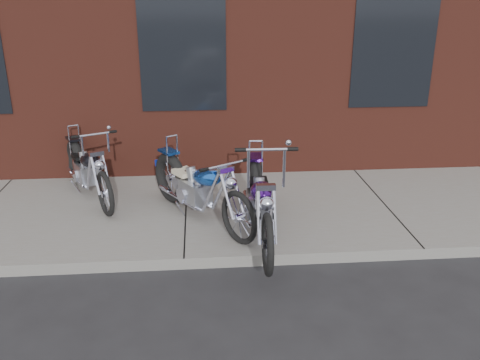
{
  "coord_description": "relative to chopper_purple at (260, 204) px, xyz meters",
  "views": [
    {
      "loc": [
        0.23,
        -5.44,
        3.17
      ],
      "look_at": [
        0.75,
        0.8,
        0.84
      ],
      "focal_mm": 38.0,
      "sensor_mm": 36.0,
      "label": 1
    }
  ],
  "objects": [
    {
      "name": "chopper_third",
      "position": [
        -2.49,
        1.6,
        -0.04
      ],
      "size": [
        1.12,
        2.1,
        1.16
      ],
      "rotation": [
        0.0,
        0.0,
        -1.11
      ],
      "color": "black",
      "rests_on": "sidewalk"
    },
    {
      "name": "sidewalk",
      "position": [
        -0.98,
        0.96,
        -0.53
      ],
      "size": [
        22.0,
        3.0,
        0.15
      ],
      "primitive_type": "cube",
      "color": "gray",
      "rests_on": "ground"
    },
    {
      "name": "chopper_blue",
      "position": [
        -0.78,
        0.6,
        -0.01
      ],
      "size": [
        1.41,
        2.12,
        1.06
      ],
      "rotation": [
        0.0,
        0.0,
        -1.0
      ],
      "color": "black",
      "rests_on": "sidewalk"
    },
    {
      "name": "ground",
      "position": [
        -0.98,
        -0.54,
        -0.6
      ],
      "size": [
        120.0,
        120.0,
        0.0
      ],
      "primitive_type": "plane",
      "color": "#2B2C2F",
      "rests_on": "ground"
    },
    {
      "name": "chopper_purple",
      "position": [
        0.0,
        0.0,
        0.0
      ],
      "size": [
        0.61,
        2.51,
        1.41
      ],
      "rotation": [
        0.0,
        0.0,
        -1.6
      ],
      "color": "black",
      "rests_on": "sidewalk"
    }
  ]
}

